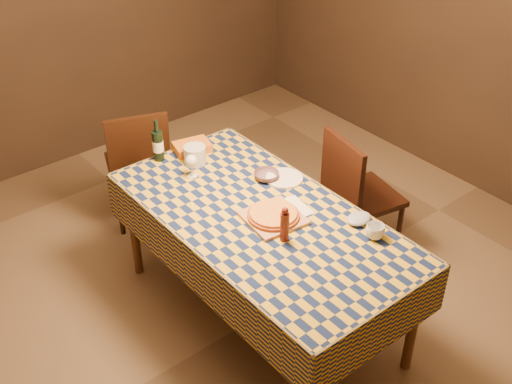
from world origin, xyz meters
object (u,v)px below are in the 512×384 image
at_px(white_plate, 284,178).
at_px(dining_table, 262,226).
at_px(chair_far, 139,161).
at_px(chair_right, 355,191).
at_px(cutting_board, 273,218).
at_px(wine_bottle, 158,145).
at_px(pizza, 273,214).
at_px(bowl, 266,176).

bearing_deg(white_plate, dining_table, -149.77).
bearing_deg(chair_far, chair_right, -53.01).
distance_m(cutting_board, wine_bottle, 0.95).
relative_size(pizza, wine_bottle, 1.24).
bearing_deg(pizza, white_plate, 40.41).
bearing_deg(chair_far, cutting_board, -86.54).
bearing_deg(white_plate, bowl, 139.89).
bearing_deg(chair_far, pizza, -86.54).
distance_m(cutting_board, pizza, 0.02).
xyz_separation_m(dining_table, white_plate, (0.34, 0.20, 0.08)).
distance_m(chair_far, chair_right, 1.52).
bearing_deg(chair_right, wine_bottle, 141.36).
distance_m(dining_table, white_plate, 0.40).
xyz_separation_m(bowl, chair_right, (0.60, -0.19, -0.27)).
distance_m(pizza, wine_bottle, 0.95).
distance_m(pizza, chair_right, 0.89).
height_order(cutting_board, bowl, bowl).
relative_size(chair_far, chair_right, 1.00).
xyz_separation_m(white_plate, chair_right, (0.52, -0.12, -0.25)).
bearing_deg(chair_far, dining_table, -87.56).
bearing_deg(dining_table, pizza, -68.09).
height_order(pizza, chair_far, chair_far).
bearing_deg(cutting_board, pizza, 0.00).
bearing_deg(pizza, chair_right, 10.11).
bearing_deg(white_plate, chair_right, -12.62).
bearing_deg(cutting_board, dining_table, 111.91).
bearing_deg(chair_far, wine_bottle, -99.28).
bearing_deg(chair_far, bowl, -73.16).
bearing_deg(chair_far, white_plate, -70.27).
bearing_deg(pizza, wine_bottle, 99.24).
bearing_deg(bowl, dining_table, -133.82).
distance_m(bowl, wine_bottle, 0.71).
height_order(dining_table, chair_right, chair_right).
bearing_deg(wine_bottle, bowl, -57.63).
xyz_separation_m(bowl, wine_bottle, (-0.38, 0.60, 0.08)).
xyz_separation_m(bowl, chair_far, (-0.31, 1.03, -0.27)).
relative_size(dining_table, wine_bottle, 6.66).
xyz_separation_m(cutting_board, chair_far, (-0.08, 1.36, -0.26)).
height_order(pizza, chair_right, chair_right).
height_order(pizza, white_plate, pizza).
relative_size(bowl, wine_bottle, 0.54).
relative_size(wine_bottle, chair_right, 0.30).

